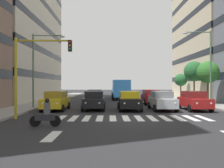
% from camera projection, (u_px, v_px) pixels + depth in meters
% --- Properties ---
extents(ground_plane, '(180.00, 180.00, 0.00)m').
position_uv_depth(ground_plane, '(132.00, 118.00, 15.88)').
color(ground_plane, '#262628').
extents(building_left_block_0, '(11.36, 18.17, 23.50)m').
position_uv_depth(building_left_block_0, '(221.00, 28.00, 38.56)').
color(building_left_block_0, beige).
rests_on(building_left_block_0, ground_plane).
extents(building_right_block_0, '(11.36, 23.16, 22.15)m').
position_uv_depth(building_right_block_0, '(9.00, 28.00, 35.64)').
color(building_right_block_0, beige).
rests_on(building_right_block_0, ground_plane).
extents(crosswalk_markings, '(10.35, 2.80, 0.01)m').
position_uv_depth(crosswalk_markings, '(132.00, 118.00, 15.88)').
color(crosswalk_markings, silver).
rests_on(crosswalk_markings, ground_plane).
extents(lane_arrow_1, '(0.50, 2.20, 0.01)m').
position_uv_depth(lane_arrow_1, '(52.00, 136.00, 10.33)').
color(lane_arrow_1, silver).
rests_on(lane_arrow_1, ground_plane).
extents(car_0, '(2.02, 4.44, 1.72)m').
position_uv_depth(car_0, '(194.00, 100.00, 20.80)').
color(car_0, maroon).
rests_on(car_0, ground_plane).
extents(car_1, '(2.02, 4.44, 1.72)m').
position_uv_depth(car_1, '(162.00, 100.00, 20.85)').
color(car_1, '#B2B7BC').
rests_on(car_1, ground_plane).
extents(car_2, '(2.02, 4.44, 1.72)m').
position_uv_depth(car_2, '(129.00, 100.00, 20.89)').
color(car_2, black).
rests_on(car_2, ground_plane).
extents(car_3, '(2.02, 4.44, 1.72)m').
position_uv_depth(car_3, '(94.00, 100.00, 21.24)').
color(car_3, black).
rests_on(car_3, ground_plane).
extents(car_4, '(2.02, 4.44, 1.72)m').
position_uv_depth(car_4, '(56.00, 100.00, 20.77)').
color(car_4, gold).
rests_on(car_4, ground_plane).
extents(car_row2_0, '(2.02, 4.44, 1.72)m').
position_uv_depth(car_row2_0, '(95.00, 97.00, 27.56)').
color(car_row2_0, '#474C51').
rests_on(car_row2_0, ground_plane).
extents(car_row2_1, '(2.02, 4.44, 1.72)m').
position_uv_depth(car_row2_1, '(151.00, 97.00, 27.36)').
color(car_row2_1, maroon).
rests_on(car_row2_1, ground_plane).
extents(bus_behind_traffic, '(2.78, 10.50, 3.00)m').
position_uv_depth(bus_behind_traffic, '(120.00, 87.00, 37.44)').
color(bus_behind_traffic, '#286BAD').
rests_on(bus_behind_traffic, ground_plane).
extents(motorcycle_with_rider, '(1.70, 0.37, 1.57)m').
position_uv_depth(motorcycle_with_rider, '(46.00, 115.00, 12.69)').
color(motorcycle_with_rider, black).
rests_on(motorcycle_with_rider, ground_plane).
extents(traffic_light_gantry, '(3.88, 0.36, 5.50)m').
position_uv_depth(traffic_light_gantry, '(32.00, 65.00, 15.56)').
color(traffic_light_gantry, '#AD991E').
rests_on(traffic_light_gantry, ground_plane).
extents(street_lamp_left, '(3.00, 0.28, 7.76)m').
position_uv_depth(street_lamp_left, '(206.00, 60.00, 23.83)').
color(street_lamp_left, '#4C6B56').
rests_on(street_lamp_left, sidewalk_left).
extents(street_lamp_right, '(3.14, 0.28, 7.05)m').
position_uv_depth(street_lamp_right, '(39.00, 62.00, 22.14)').
color(street_lamp_right, '#4C6B56').
rests_on(street_lamp_right, sidewalk_right).
extents(street_tree_1, '(2.50, 2.50, 4.83)m').
position_uv_depth(street_tree_1, '(208.00, 72.00, 26.14)').
color(street_tree_1, '#513823').
rests_on(street_tree_1, sidewalk_left).
extents(street_tree_2, '(2.71, 2.71, 5.33)m').
position_uv_depth(street_tree_2, '(194.00, 71.00, 31.21)').
color(street_tree_2, '#513823').
rests_on(street_tree_2, sidewalk_left).
extents(street_tree_3, '(2.04, 2.04, 3.97)m').
position_uv_depth(street_tree_3, '(181.00, 80.00, 37.49)').
color(street_tree_3, '#513823').
rests_on(street_tree_3, sidewalk_left).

